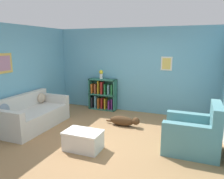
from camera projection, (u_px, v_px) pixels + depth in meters
The scene contains 9 objects.
ground_plane at pixel (106, 138), 5.00m from camera, with size 14.00×14.00×0.00m, color #997047.
wall_back at pixel (134, 70), 6.79m from camera, with size 5.60×0.13×2.60m.
wall_left at pixel (15, 76), 5.65m from camera, with size 0.13×5.00×2.60m.
couch at pixel (32, 115), 5.62m from camera, with size 0.93×1.88×0.82m.
bookshelf at pixel (103, 95), 7.11m from camera, with size 0.90×0.31×1.01m.
recliner_chair at pixel (194, 135), 4.31m from camera, with size 1.03×0.89×1.00m.
coffee_table at pixel (83, 140), 4.40m from camera, with size 0.76×0.49×0.39m.
dog at pixel (124, 121), 5.70m from camera, with size 0.95×0.23×0.27m.
vase at pixel (101, 74), 6.97m from camera, with size 0.13×0.13×0.28m.
Camera 1 is at (1.84, -4.30, 2.09)m, focal length 35.00 mm.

